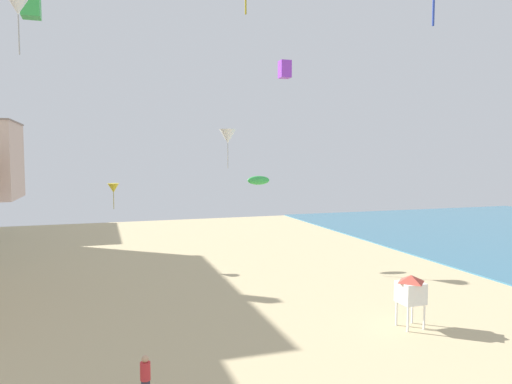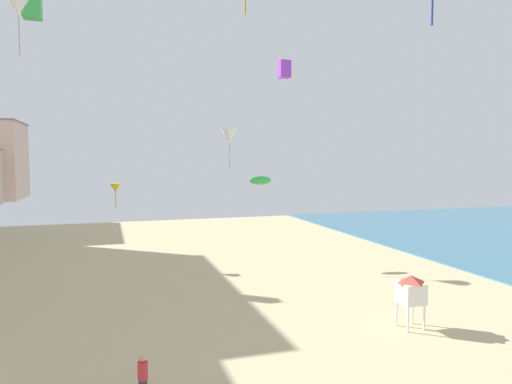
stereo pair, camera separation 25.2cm
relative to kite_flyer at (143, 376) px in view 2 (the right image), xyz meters
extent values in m
cylinder|color=red|center=(0.00, 0.00, 0.18)|extent=(0.34, 0.34, 0.60)
sphere|color=tan|center=(0.00, 0.00, 0.60)|extent=(0.24, 0.24, 0.24)
cylinder|color=white|center=(12.24, 2.81, -0.32)|extent=(0.10, 0.10, 1.20)
cylinder|color=white|center=(13.14, 2.81, -0.32)|extent=(0.10, 0.10, 1.20)
cylinder|color=white|center=(12.24, 3.71, -0.32)|extent=(0.10, 0.10, 1.20)
cylinder|color=white|center=(13.14, 3.71, -0.32)|extent=(0.10, 0.10, 1.20)
cube|color=white|center=(12.69, 3.26, 0.78)|extent=(1.10, 1.10, 1.00)
pyramid|color=#D14C3D|center=(12.69, 3.26, 1.46)|extent=(1.10, 1.10, 0.35)
cone|color=white|center=(-4.34, 6.53, 13.55)|extent=(1.11, 1.11, 0.91)
cylinder|color=#A4A4A4|center=(-4.34, 6.53, 12.29)|extent=(0.06, 0.06, 1.62)
cone|color=yellow|center=(-0.37, 21.78, 4.93)|extent=(0.86, 0.86, 0.70)
cylinder|color=#A49220|center=(-0.37, 21.78, 3.95)|extent=(0.05, 0.05, 1.24)
cube|color=green|center=(-4.47, 11.65, 15.07)|extent=(0.90, 0.90, 1.42)
ellipsoid|color=green|center=(10.32, 19.12, 5.47)|extent=(1.77, 0.49, 0.69)
cube|color=purple|center=(6.83, 4.90, 11.23)|extent=(0.50, 0.50, 0.78)
cone|color=white|center=(7.97, 19.50, 8.84)|extent=(1.31, 1.31, 1.07)
cylinder|color=#A4A4A4|center=(7.97, 19.50, 7.36)|extent=(0.07, 0.07, 1.90)
camera|label=1|loc=(-1.24, -15.49, 7.19)|focal=33.19mm
camera|label=2|loc=(-1.00, -15.57, 7.19)|focal=33.19mm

